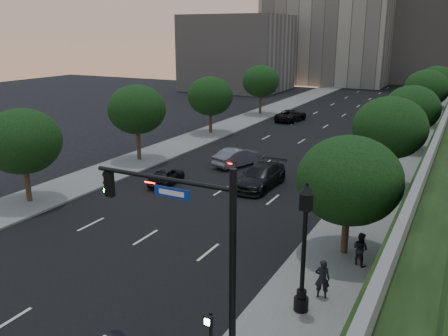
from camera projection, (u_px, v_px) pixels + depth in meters
The scene contains 27 objects.
ground at pixel (81, 277), 22.11m from camera, with size 160.00×160.00×0.00m, color black.
road_surface at pixel (295, 145), 47.67m from camera, with size 16.00×140.00×0.02m, color black.
sidewalk_right at pixel (402, 157), 43.11m from camera, with size 4.50×140.00×0.15m, color slate.
sidewalk_left at pixel (207, 135), 52.20m from camera, with size 4.50×140.00×0.15m, color slate.
parapet_wall at pixel (446, 116), 38.78m from camera, with size 0.35×90.00×0.70m, color slate.
office_block_left at pixel (332, 7), 102.27m from camera, with size 26.00×20.00×32.00m, color #9B9987.
office_block_mid at pixel (434, 22), 102.76m from camera, with size 22.00×18.00×26.00m, color #9B958E.
office_block_filler at pixel (237, 53), 91.34m from camera, with size 18.00×16.00×14.00m, color #9B958E.
tree_right_a at pixel (349, 180), 23.24m from camera, with size 5.20×5.20×6.24m.
tree_right_b at pixel (390, 128), 33.33m from camera, with size 5.20×5.20×6.74m.
tree_right_c at pixel (412, 109), 44.55m from camera, with size 5.20×5.20×6.24m.
tree_right_d at pixel (427, 88), 56.34m from camera, with size 5.20×5.20×6.74m.
tree_right_e at pixel (436, 81), 69.26m from camera, with size 5.20×5.20×6.24m.
tree_left_a at pixel (23, 141), 30.62m from camera, with size 5.00×5.00×6.34m.
tree_left_b at pixel (137, 110), 40.74m from camera, with size 5.00×5.00×6.71m.
tree_left_c at pixel (210, 96), 51.92m from camera, with size 5.00×5.00×6.34m.
tree_left_d at pixel (261, 81), 63.75m from camera, with size 5.00×5.00×6.71m.
traffic_signal_mast at pixel (204, 259), 15.96m from camera, with size 5.68×0.56×7.00m.
street_lamp at pixel (304, 254), 18.59m from camera, with size 0.64×0.64×5.62m.
sedan_near_left at pixel (166, 176), 35.35m from camera, with size 1.54×3.84×1.31m, color black.
sedan_mid_left at pixel (238, 157), 40.25m from camera, with size 1.64×4.72×1.55m, color #57595F.
sedan_far_left at pixel (291, 115), 60.25m from camera, with size 2.48×5.38×1.50m, color black.
sedan_near_right at pixel (260, 177), 34.67m from camera, with size 2.31×5.68×1.65m, color black.
sedan_far_right at pixel (365, 121), 56.67m from camera, with size 1.74×4.33×1.47m, color #505258.
pedestrian_a at pixel (322, 279), 19.99m from camera, with size 0.63×0.42×1.74m, color black.
pedestrian_b at pixel (360, 249), 22.80m from camera, with size 0.81×0.63×1.66m, color black.
pedestrian_c at pixel (370, 193), 30.36m from camera, with size 1.09×0.46×1.87m, color black.
Camera 1 is at (15.07, -14.50, 11.07)m, focal length 38.00 mm.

